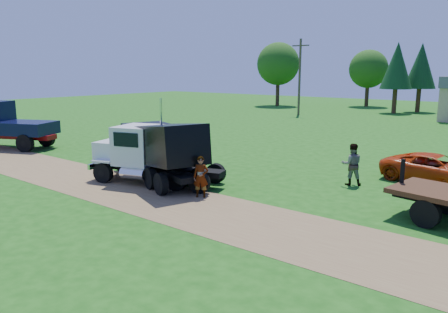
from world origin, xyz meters
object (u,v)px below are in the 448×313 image
Objects in this scene: black_dump_truck at (159,147)px; orange_pickup at (436,169)px; white_semi_tractor at (140,153)px; spectator_a at (201,177)px.

black_dump_truck is 1.45× the size of orange_pickup.
white_semi_tractor is 4.18m from spectator_a.
white_semi_tractor is at bearing -121.66° from black_dump_truck.
spectator_a is (-7.22, -8.80, 0.20)m from orange_pickup.
white_semi_tractor is at bearing 145.18° from spectator_a.
black_dump_truck is 13.32m from orange_pickup.
black_dump_truck is at bearing 21.55° from white_semi_tractor.
spectator_a is at bearing 5.87° from black_dump_truck.
black_dump_truck is (0.73, 0.59, 0.32)m from white_semi_tractor.
white_semi_tractor reaches higher than spectator_a.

